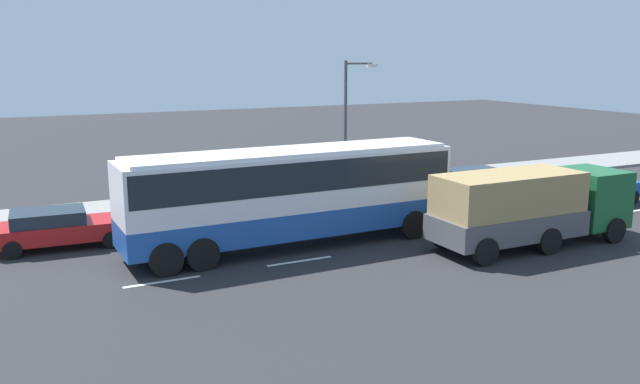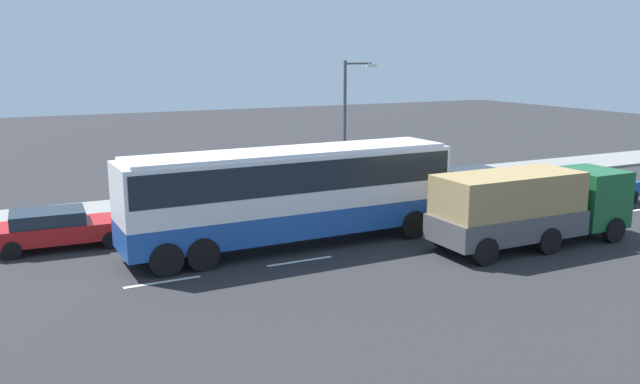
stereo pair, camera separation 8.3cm
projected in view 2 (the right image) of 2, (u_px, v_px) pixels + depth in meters
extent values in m
plane|color=#28282B|center=(281.00, 244.00, 24.58)|extent=(120.00, 120.00, 0.00)
cube|color=gray|center=(214.00, 200.00, 31.66)|extent=(80.00, 4.00, 0.15)
cube|color=white|center=(163.00, 282.00, 20.48)|extent=(2.40, 0.16, 0.01)
cube|color=white|center=(300.00, 261.00, 22.54)|extent=(2.40, 0.16, 0.01)
cube|color=white|center=(499.00, 231.00, 26.39)|extent=(2.40, 0.16, 0.01)
cube|color=white|center=(513.00, 229.00, 26.72)|extent=(2.40, 0.16, 0.01)
cube|color=white|center=(632.00, 211.00, 29.80)|extent=(2.40, 0.16, 0.01)
cube|color=#1E4C9E|center=(292.00, 219.00, 24.12)|extent=(12.38, 2.70, 0.95)
cube|color=silver|center=(292.00, 180.00, 23.82)|extent=(12.38, 2.70, 1.97)
cube|color=black|center=(291.00, 172.00, 23.76)|extent=(12.14, 2.73, 1.08)
cube|color=black|center=(429.00, 164.00, 26.57)|extent=(0.16, 2.30, 1.57)
cube|color=silver|center=(291.00, 151.00, 23.61)|extent=(11.89, 2.54, 0.12)
cylinder|color=black|center=(379.00, 211.00, 27.33)|extent=(1.10, 0.32, 1.10)
cylinder|color=black|center=(413.00, 224.00, 25.25)|extent=(1.10, 0.32, 1.10)
cylinder|color=black|center=(182.00, 237.00, 23.54)|extent=(1.10, 0.32, 1.10)
cylinder|color=black|center=(203.00, 254.00, 21.47)|extent=(1.10, 0.32, 1.10)
cylinder|color=black|center=(148.00, 241.00, 23.00)|extent=(1.10, 0.32, 1.10)
cylinder|color=black|center=(166.00, 260.00, 20.92)|extent=(1.10, 0.32, 1.10)
cube|color=#19592D|center=(589.00, 197.00, 25.43)|extent=(2.09, 2.37, 2.14)
cube|color=#4C4C4F|center=(507.00, 224.00, 23.76)|extent=(5.66, 2.37, 0.90)
cube|color=#997F51|center=(509.00, 193.00, 23.53)|extent=(5.44, 2.28, 1.41)
cylinder|color=black|center=(567.00, 217.00, 26.70)|extent=(0.96, 0.28, 0.96)
cylinder|color=black|center=(614.00, 230.00, 24.72)|extent=(0.96, 0.28, 0.96)
cylinder|color=black|center=(505.00, 226.00, 25.26)|extent=(0.96, 0.28, 0.96)
cylinder|color=black|center=(549.00, 241.00, 23.28)|extent=(0.96, 0.28, 0.96)
cylinder|color=black|center=(444.00, 235.00, 24.00)|extent=(0.96, 0.28, 0.96)
cylinder|color=black|center=(485.00, 251.00, 22.02)|extent=(0.96, 0.28, 0.96)
cube|color=#194799|center=(596.00, 190.00, 31.07)|extent=(4.45, 2.13, 0.69)
cube|color=black|center=(592.00, 178.00, 30.80)|extent=(2.49, 1.86, 0.54)
cylinder|color=black|center=(600.00, 191.00, 32.65)|extent=(0.65, 0.24, 0.64)
cylinder|color=black|center=(632.00, 197.00, 31.14)|extent=(0.65, 0.24, 0.64)
cylinder|color=black|center=(558.00, 197.00, 31.15)|extent=(0.65, 0.24, 0.64)
cylinder|color=black|center=(590.00, 204.00, 29.64)|extent=(0.65, 0.24, 0.64)
cube|color=white|center=(478.00, 184.00, 32.72)|extent=(4.80, 1.89, 0.59)
cube|color=#1E2833|center=(472.00, 174.00, 32.42)|extent=(2.65, 1.72, 0.51)
cylinder|color=black|center=(494.00, 184.00, 34.31)|extent=(0.64, 0.21, 0.64)
cylinder|color=black|center=(517.00, 190.00, 32.76)|extent=(0.64, 0.21, 0.64)
cylinder|color=black|center=(439.00, 190.00, 32.81)|extent=(0.64, 0.21, 0.64)
cylinder|color=black|center=(461.00, 197.00, 31.26)|extent=(0.64, 0.21, 0.64)
cube|color=#B21919|center=(61.00, 231.00, 24.05)|extent=(4.69, 2.13, 0.63)
cube|color=#1E2833|center=(48.00, 217.00, 23.77)|extent=(2.61, 1.88, 0.47)
cylinder|color=black|center=(106.00, 228.00, 25.57)|extent=(0.65, 0.23, 0.64)
cylinder|color=black|center=(111.00, 240.00, 23.94)|extent=(0.65, 0.23, 0.64)
cylinder|color=black|center=(13.00, 238.00, 24.28)|extent=(0.65, 0.23, 0.64)
cylinder|color=black|center=(12.00, 251.00, 22.65)|extent=(0.65, 0.23, 0.64)
cylinder|color=#38334C|center=(297.00, 188.00, 31.95)|extent=(0.14, 0.14, 0.86)
cylinder|color=#38334C|center=(301.00, 188.00, 31.93)|extent=(0.14, 0.14, 0.86)
cylinder|color=#2672B2|center=(299.00, 173.00, 31.79)|extent=(0.32, 0.32, 0.65)
sphere|color=brown|center=(299.00, 164.00, 31.70)|extent=(0.23, 0.23, 0.23)
cylinder|color=#38334C|center=(355.00, 176.00, 35.22)|extent=(0.14, 0.14, 0.88)
cylinder|color=#38334C|center=(353.00, 175.00, 35.30)|extent=(0.14, 0.14, 0.88)
cylinder|color=#338C4C|center=(354.00, 161.00, 35.10)|extent=(0.32, 0.32, 0.66)
sphere|color=tan|center=(354.00, 153.00, 35.01)|extent=(0.24, 0.24, 0.24)
cylinder|color=#47474C|center=(345.00, 127.00, 32.52)|extent=(0.16, 0.16, 6.50)
cylinder|color=#47474C|center=(358.00, 63.00, 32.21)|extent=(1.47, 0.10, 0.10)
cube|color=silver|center=(371.00, 65.00, 32.55)|extent=(0.50, 0.24, 0.16)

